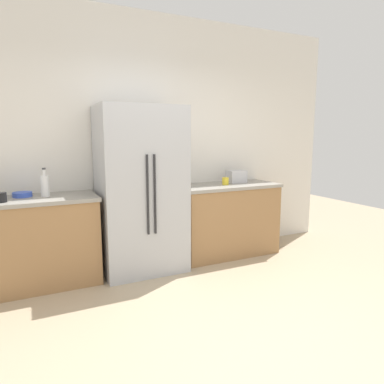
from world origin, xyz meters
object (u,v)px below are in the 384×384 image
object	(u,v)px
cup_a	(1,197)
cup_b	(225,181)
toaster	(236,177)
bowl_a	(22,195)
refrigerator	(141,190)
bottle_a	(45,185)

from	to	relation	value
cup_a	cup_b	distance (m)	2.53
toaster	bowl_a	world-z (taller)	toaster
toaster	cup_a	bearing A→B (deg)	-175.39
bowl_a	toaster	bearing A→B (deg)	-0.54
bowl_a	refrigerator	bearing A→B (deg)	-7.33
refrigerator	bowl_a	world-z (taller)	refrigerator
cup_b	bottle_a	bearing A→B (deg)	178.11
toaster	cup_b	distance (m)	0.27
toaster	cup_b	bearing A→B (deg)	-153.68
toaster	bottle_a	bearing A→B (deg)	-178.83
bowl_a	cup_b	bearing A→B (deg)	-3.50
cup_b	toaster	bearing A→B (deg)	26.32
refrigerator	cup_a	xyz separation A→B (m)	(-1.40, -0.09, 0.04)
toaster	bowl_a	xyz separation A→B (m)	(-2.60, 0.02, -0.06)
cup_a	cup_b	bearing A→B (deg)	2.36
bottle_a	refrigerator	bearing A→B (deg)	-4.78
refrigerator	toaster	size ratio (longest dim) A/B	7.82
refrigerator	toaster	xyz separation A→B (m)	(1.37, 0.13, 0.07)
refrigerator	bottle_a	world-z (taller)	refrigerator
cup_a	bowl_a	xyz separation A→B (m)	(0.18, 0.25, -0.02)
refrigerator	cup_b	xyz separation A→B (m)	(1.13, 0.01, 0.04)
refrigerator	cup_b	bearing A→B (deg)	0.69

